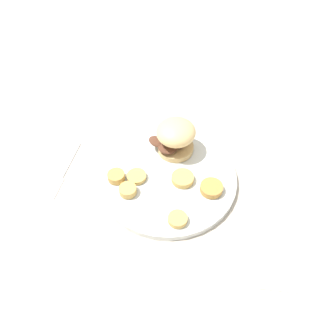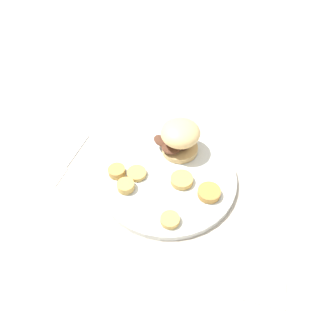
# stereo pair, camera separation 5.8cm
# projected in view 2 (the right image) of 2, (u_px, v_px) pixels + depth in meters

# --- Properties ---
(ground_plane) EXTENTS (4.00, 4.00, 0.00)m
(ground_plane) POSITION_uv_depth(u_px,v_px,m) (168.00, 180.00, 0.73)
(ground_plane) COLOR #B2A899
(dinner_plate) EXTENTS (0.30, 0.30, 0.02)m
(dinner_plate) POSITION_uv_depth(u_px,v_px,m) (168.00, 177.00, 0.73)
(dinner_plate) COLOR silver
(dinner_plate) RESTS_ON ground_plane
(sandwich) EXTENTS (0.11, 0.09, 0.08)m
(sandwich) POSITION_uv_depth(u_px,v_px,m) (180.00, 137.00, 0.74)
(sandwich) COLOR tan
(sandwich) RESTS_ON dinner_plate
(potato_round_0) EXTENTS (0.04, 0.04, 0.02)m
(potato_round_0) POSITION_uv_depth(u_px,v_px,m) (126.00, 186.00, 0.69)
(potato_round_0) COLOR tan
(potato_round_0) RESTS_ON dinner_plate
(potato_round_1) EXTENTS (0.04, 0.04, 0.02)m
(potato_round_1) POSITION_uv_depth(u_px,v_px,m) (117.00, 171.00, 0.72)
(potato_round_1) COLOR tan
(potato_round_1) RESTS_ON dinner_plate
(potato_round_2) EXTENTS (0.05, 0.05, 0.01)m
(potato_round_2) POSITION_uv_depth(u_px,v_px,m) (209.00, 193.00, 0.68)
(potato_round_2) COLOR #BC8942
(potato_round_2) RESTS_ON dinner_plate
(potato_round_3) EXTENTS (0.04, 0.04, 0.01)m
(potato_round_3) POSITION_uv_depth(u_px,v_px,m) (137.00, 173.00, 0.72)
(potato_round_3) COLOR tan
(potato_round_3) RESTS_ON dinner_plate
(potato_round_4) EXTENTS (0.05, 0.05, 0.01)m
(potato_round_4) POSITION_uv_depth(u_px,v_px,m) (182.00, 180.00, 0.70)
(potato_round_4) COLOR tan
(potato_round_4) RESTS_ON dinner_plate
(potato_round_5) EXTENTS (0.04, 0.04, 0.01)m
(potato_round_5) POSITION_uv_depth(u_px,v_px,m) (170.00, 220.00, 0.64)
(potato_round_5) COLOR tan
(potato_round_5) RESTS_ON dinner_plate
(fork) EXTENTS (0.09, 0.16, 0.00)m
(fork) POSITION_uv_depth(u_px,v_px,m) (68.00, 160.00, 0.77)
(fork) COLOR silver
(fork) RESTS_ON ground_plane
(napkin) EXTENTS (0.11, 0.13, 0.01)m
(napkin) POSITION_uv_depth(u_px,v_px,m) (266.00, 274.00, 0.59)
(napkin) COLOR white
(napkin) RESTS_ON ground_plane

